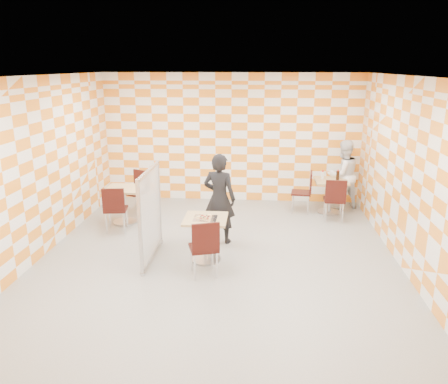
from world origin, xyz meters
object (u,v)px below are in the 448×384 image
at_px(chair_second_side, 306,189).
at_px(partition, 150,214).
at_px(second_table, 330,191).
at_px(man_white, 343,175).
at_px(soda_bottle, 338,175).
at_px(empty_table, 124,199).
at_px(chair_empty_far, 139,188).
at_px(sport_bottle, 323,175).
at_px(chair_main_front, 205,245).
at_px(man_dark, 219,198).
at_px(chair_second_front, 335,197).
at_px(main_table, 206,232).
at_px(chair_empty_near, 115,206).

relative_size(chair_second_side, partition, 0.60).
xyz_separation_m(second_table, man_white, (0.31, 0.35, 0.27)).
bearing_deg(man_white, soda_bottle, 38.50).
relative_size(empty_table, chair_empty_far, 0.81).
relative_size(empty_table, sport_bottle, 3.75).
relative_size(chair_main_front, man_dark, 0.56).
bearing_deg(partition, chair_second_front, 31.72).
distance_m(main_table, chair_empty_far, 3.00).
relative_size(empty_table, man_white, 0.48).
relative_size(main_table, chair_empty_near, 0.81).
height_order(chair_second_side, man_white, man_white).
xyz_separation_m(main_table, chair_main_front, (0.06, -0.62, 0.04)).
height_order(chair_second_front, chair_empty_near, same).
bearing_deg(partition, man_white, 39.58).
bearing_deg(man_white, chair_main_front, 29.21).
xyz_separation_m(chair_second_side, chair_empty_near, (-3.78, -1.54, 0.00)).
xyz_separation_m(chair_second_front, man_dark, (-2.28, -1.23, 0.29)).
relative_size(chair_main_front, soda_bottle, 4.02).
bearing_deg(main_table, second_table, 47.62).
xyz_separation_m(empty_table, chair_second_side, (3.78, 0.96, 0.04)).
relative_size(man_white, soda_bottle, 6.82).
height_order(empty_table, chair_second_front, chair_second_front).
relative_size(second_table, empty_table, 1.00).
relative_size(man_dark, sport_bottle, 8.30).
bearing_deg(main_table, man_white, 47.76).
bearing_deg(soda_bottle, main_table, -133.80).
bearing_deg(chair_second_front, second_table, 89.72).
bearing_deg(chair_empty_far, chair_second_side, 3.53).
height_order(chair_empty_near, soda_bottle, soda_bottle).
distance_m(chair_empty_far, soda_bottle, 4.37).
bearing_deg(man_white, chair_second_side, -0.14).
relative_size(chair_empty_near, chair_empty_far, 1.00).
height_order(chair_second_front, sport_bottle, sport_bottle).
xyz_separation_m(chair_main_front, soda_bottle, (2.50, 3.29, 0.31)).
bearing_deg(chair_empty_near, chair_second_side, 22.11).
bearing_deg(soda_bottle, man_white, 62.92).
bearing_deg(chair_second_side, second_table, 3.34).
distance_m(empty_table, chair_empty_far, 0.74).
distance_m(empty_table, chair_empty_near, 0.58).
xyz_separation_m(chair_second_side, sport_bottle, (0.36, 0.10, 0.29)).
height_order(second_table, chair_empty_far, chair_empty_far).
distance_m(main_table, chair_empty_near, 2.19).
bearing_deg(chair_empty_near, chair_main_front, -41.21).
distance_m(chair_second_front, chair_second_side, 0.79).
xyz_separation_m(chair_empty_near, chair_empty_far, (0.11, 1.31, 0.00)).
xyz_separation_m(empty_table, chair_second_front, (4.33, 0.39, 0.04)).
bearing_deg(main_table, chair_empty_near, 149.96).
relative_size(chair_second_side, man_dark, 0.56).
bearing_deg(chair_empty_far, chair_main_front, -58.59).
height_order(partition, man_white, man_white).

